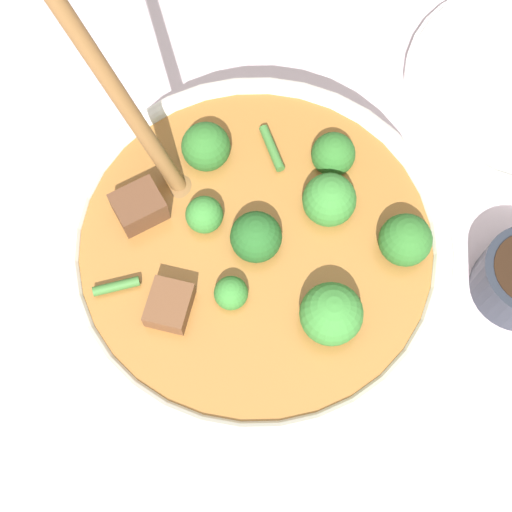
% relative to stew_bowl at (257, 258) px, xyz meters
% --- Properties ---
extents(ground_plane, '(4.00, 4.00, 0.00)m').
position_rel_stew_bowl_xyz_m(ground_plane, '(-0.00, 0.00, -0.05)').
color(ground_plane, silver).
extents(stew_bowl, '(0.29, 0.31, 0.27)m').
position_rel_stew_bowl_xyz_m(stew_bowl, '(0.00, 0.00, 0.00)').
color(stew_bowl, white).
rests_on(stew_bowl, ground_plane).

